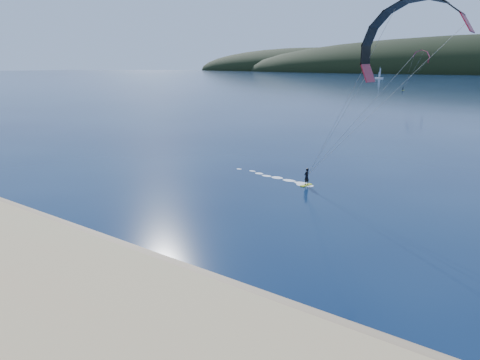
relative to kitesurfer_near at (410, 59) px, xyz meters
The scene contains 5 objects.
ground 29.18m from the kitesurfer_near, 114.03° to the right, with size 1800.00×1800.00×0.00m, color #061533.
wet_sand 25.62m from the kitesurfer_near, 118.80° to the right, with size 220.00×2.50×0.10m.
kitesurfer_near is the anchor object (origin of this frame).
kitesurfer_far 186.99m from the kitesurfer_near, 102.75° to the left, with size 13.19×8.01×18.69m.
sailboat 388.94m from the kitesurfer_near, 107.90° to the left, with size 7.52×4.83×10.68m.
Camera 1 is at (19.89, -12.83, 12.68)m, focal length 31.62 mm.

